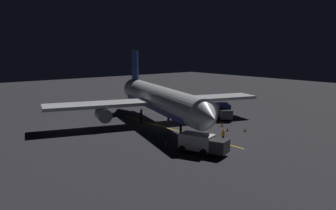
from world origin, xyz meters
name	(u,v)px	position (x,y,z in m)	size (l,w,h in m)	color
ground_plane	(160,125)	(0.00, 0.00, -0.10)	(180.00, 180.00, 0.20)	#2C2C32
apron_guide_stripe	(174,130)	(0.51, 4.00, 0.00)	(0.24, 26.79, 0.01)	gold
airliner	(159,99)	(-0.18, -0.58, 4.08)	(35.67, 36.24, 11.83)	white
baggage_truck	(202,144)	(5.69, 15.38, 1.18)	(3.89, 6.15, 2.26)	silver
catering_truck	(223,111)	(-11.68, 3.05, 1.28)	(4.95, 5.70, 2.55)	navy
ground_crew_worker	(223,135)	(-0.24, 13.36, 0.89)	(0.40, 0.40, 1.74)	black
traffic_cone_near_left	(222,125)	(-6.99, 7.08, 0.25)	(0.50, 0.50, 0.55)	#EA590F
traffic_cone_near_right	(245,130)	(-7.02, 11.62, 0.25)	(0.50, 0.50, 0.55)	#EA590F
traffic_cone_under_wing	(166,143)	(6.72, 9.83, 0.25)	(0.50, 0.50, 0.55)	#EA590F
traffic_cone_far	(227,129)	(-5.19, 9.76, 0.25)	(0.50, 0.50, 0.55)	#EA590F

